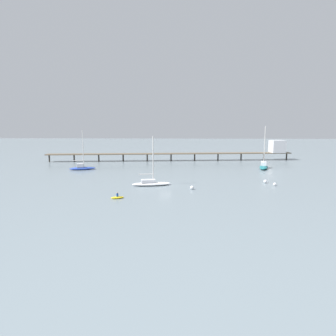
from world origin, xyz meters
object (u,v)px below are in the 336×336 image
at_px(dinghy_yellow, 117,197).
at_px(mooring_buoy_far, 275,184).
at_px(sailboat_white, 151,183).
at_px(mooring_buoy_outer, 265,181).
at_px(pier, 225,150).
at_px(sailboat_teal, 264,166).
at_px(sailboat_blue, 82,167).
at_px(mooring_buoy_mid, 192,188).

bearing_deg(dinghy_yellow, mooring_buoy_far, 21.15).
distance_m(sailboat_white, mooring_buoy_outer, 25.38).
relative_size(pier, mooring_buoy_outer, 110.92).
xyz_separation_m(sailboat_teal, sailboat_blue, (-52.50, -4.70, -0.09)).
bearing_deg(mooring_buoy_mid, mooring_buoy_far, 13.35).
relative_size(pier, mooring_buoy_mid, 112.98).
relative_size(pier, dinghy_yellow, 34.77).
height_order(pier, mooring_buoy_outer, pier).
bearing_deg(mooring_buoy_far, pier, 95.12).
bearing_deg(sailboat_white, mooring_buoy_far, 1.38).
relative_size(sailboat_teal, mooring_buoy_far, 17.64).
xyz_separation_m(sailboat_white, dinghy_yellow, (-4.83, -11.42, -0.40)).
bearing_deg(mooring_buoy_mid, sailboat_blue, 140.87).
bearing_deg(mooring_buoy_outer, sailboat_teal, 75.70).
height_order(dinghy_yellow, mooring_buoy_outer, dinghy_yellow).
distance_m(sailboat_teal, mooring_buoy_outer, 22.98).
relative_size(sailboat_teal, sailboat_white, 1.17).
height_order(pier, sailboat_teal, sailboat_teal).
relative_size(sailboat_teal, sailboat_blue, 1.10).
distance_m(sailboat_teal, sailboat_blue, 52.71).
height_order(mooring_buoy_far, mooring_buoy_outer, mooring_buoy_outer).
relative_size(mooring_buoy_mid, mooring_buoy_outer, 0.98).
bearing_deg(mooring_buoy_mid, pier, 74.24).
height_order(dinghy_yellow, mooring_buoy_mid, dinghy_yellow).
bearing_deg(pier, mooring_buoy_outer, -86.14).
bearing_deg(mooring_buoy_far, sailboat_blue, 156.88).
distance_m(pier, sailboat_white, 50.29).
distance_m(mooring_buoy_far, mooring_buoy_outer, 3.16).
bearing_deg(mooring_buoy_far, sailboat_white, -178.62).
height_order(sailboat_teal, dinghy_yellow, sailboat_teal).
height_order(sailboat_blue, mooring_buoy_far, sailboat_blue).
relative_size(sailboat_blue, mooring_buoy_far, 16.04).
bearing_deg(pier, sailboat_blue, -151.58).
distance_m(pier, sailboat_teal, 21.12).
bearing_deg(sailboat_teal, mooring_buoy_mid, -127.02).
height_order(sailboat_blue, dinghy_yellow, sailboat_blue).
xyz_separation_m(sailboat_blue, sailboat_white, (21.70, -21.13, -0.11)).
distance_m(sailboat_teal, dinghy_yellow, 51.54).
distance_m(pier, mooring_buoy_mid, 50.52).
xyz_separation_m(sailboat_white, mooring_buoy_far, (26.30, 0.63, -0.27)).
relative_size(mooring_buoy_mid, mooring_buoy_far, 1.08).
bearing_deg(sailboat_teal, sailboat_white, -140.02).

